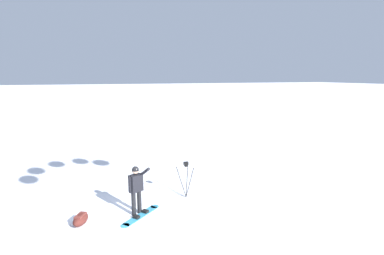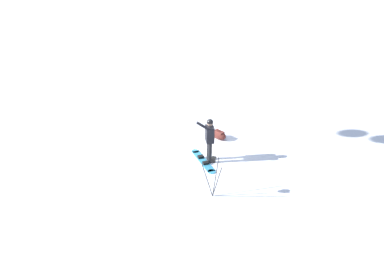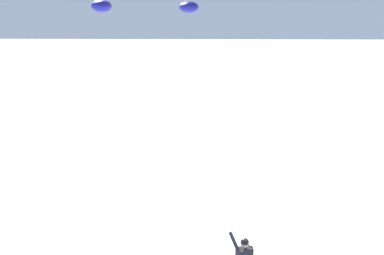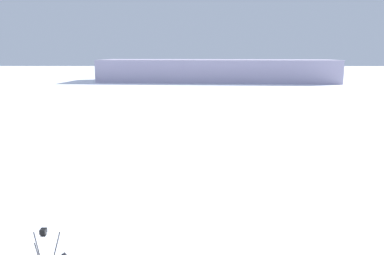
% 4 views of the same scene
% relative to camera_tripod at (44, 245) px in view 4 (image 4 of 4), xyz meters
% --- Properties ---
extents(camera_tripod, '(0.62, 0.56, 1.35)m').
position_rel_camera_tripod_xyz_m(camera_tripod, '(0.00, 0.00, 0.00)').
color(camera_tripod, '#262628').
rests_on(camera_tripod, ground_plane).
extents(distant_ridge, '(41.77, 13.88, 3.87)m').
position_rel_camera_tripod_xyz_m(distant_ridge, '(-6.85, -64.69, 0.97)').
color(distant_ridge, '#A49CB8').
rests_on(distant_ridge, ground_plane).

